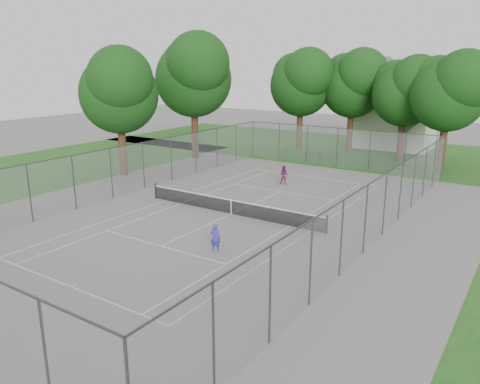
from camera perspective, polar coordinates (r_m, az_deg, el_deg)
The scene contains 18 objects.
ground at distance 29.25m, azimuth -1.08°, elevation -2.70°, with size 120.00×120.00×0.00m, color slate.
grass_far at distance 52.17m, azimuth 15.40°, elevation 4.79°, with size 60.00×20.00×0.00m, color #1F4F16.
grass_left at distance 45.12m, azimuth -24.78°, elevation 2.33°, with size 16.00×40.00×0.00m, color #1F4F16.
court_markings at distance 29.25m, azimuth -1.08°, elevation -2.69°, with size 11.03×23.83×0.01m.
tennis_net at distance 29.10m, azimuth -1.09°, elevation -1.74°, with size 12.87×0.10×1.10m.
perimeter_fence at distance 28.74m, azimuth -1.10°, elevation 0.73°, with size 18.08×34.08×3.52m.
tree_far_left at distance 51.07m, azimuth 7.52°, elevation 13.35°, with size 7.49×6.84×10.77m.
tree_far_midleft at distance 50.93m, azimuth 13.67°, elevation 13.00°, with size 7.45×6.80×10.70m.
tree_far_midright at distance 46.94m, azimuth 19.61°, elevation 11.76°, with size 6.92×6.32×9.95m.
tree_far_right at distance 43.84m, azimuth 24.23°, elevation 11.43°, with size 7.16×6.54×10.29m.
tree_side_back at distance 46.11m, azimuth -5.66°, elevation 14.29°, with size 8.38×7.65×12.04m.
tree_side_front at distance 39.69m, azimuth -14.58°, elevation 12.21°, with size 7.31×6.68×10.51m.
hedge_left at distance 46.45m, azimuth 7.66°, elevation 4.52°, with size 3.61×1.08×0.90m, color #1A4C18.
hedge_mid at distance 44.89m, azimuth 13.16°, elevation 3.96°, with size 3.30×0.94×1.04m, color #1A4C18.
hedge_right at distance 43.17m, azimuth 20.56°, elevation 2.79°, with size 2.71×1.00×0.81m, color #1A4C18.
house at distance 55.16m, azimuth 18.43°, elevation 9.28°, with size 7.94×6.15×9.88m.
girl_player at distance 23.46m, azimuth -3.02°, elevation -5.56°, with size 0.51×0.33×1.39m, color #302DAA.
woman_player at distance 36.40m, azimuth 5.40°, elevation 2.07°, with size 0.72×0.56×1.49m, color #6C2453.
Camera 1 is at (15.81, -22.88, 9.05)m, focal length 35.00 mm.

